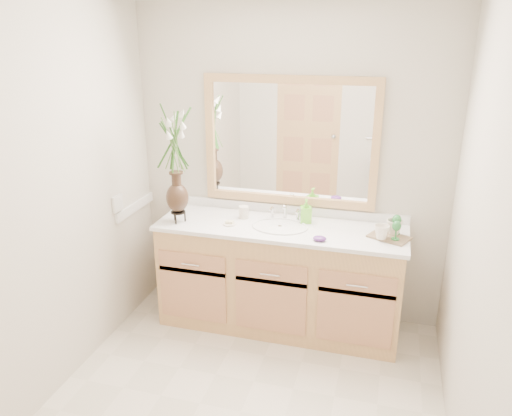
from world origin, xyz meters
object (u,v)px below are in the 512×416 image
(tumbler, at_px, (244,212))
(tray, at_px, (389,237))
(flower_vase, at_px, (175,151))
(soap_bottle, at_px, (306,212))

(tumbler, relative_size, tray, 0.36)
(flower_vase, distance_m, soap_bottle, 1.06)
(flower_vase, bearing_deg, tumbler, 25.12)
(soap_bottle, height_order, tray, soap_bottle)
(flower_vase, relative_size, tray, 3.02)
(tray, bearing_deg, tumbler, -161.06)
(flower_vase, bearing_deg, soap_bottle, 15.21)
(flower_vase, height_order, soap_bottle, flower_vase)
(tumbler, distance_m, tray, 1.09)
(flower_vase, xyz_separation_m, tumbler, (0.45, 0.21, -0.50))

